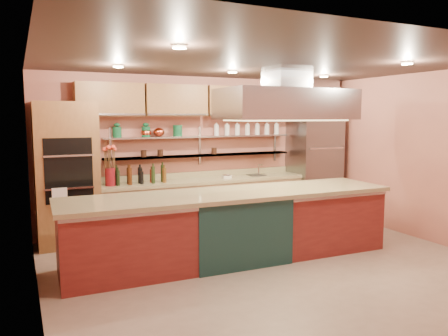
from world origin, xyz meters
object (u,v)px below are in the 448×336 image
island (232,226)px  kitchen_scale (227,176)px  copper_kettle (159,132)px  refrigerator (314,166)px  flower_vase (110,177)px  green_canister (178,131)px

island → kitchen_scale: size_ratio=30.09×
copper_kettle → refrigerator: bearing=-4.1°
refrigerator → copper_kettle: bearing=175.9°
island → refrigerator: bearing=33.9°
island → kitchen_scale: 1.93m
refrigerator → copper_kettle: refrigerator is taller
flower_vase → copper_kettle: copper_kettle is taller
kitchen_scale → green_canister: (-0.87, 0.22, 0.84)m
flower_vase → green_canister: (1.26, 0.22, 0.74)m
flower_vase → green_canister: size_ratio=1.48×
kitchen_scale → green_canister: 1.23m
island → copper_kettle: size_ratio=24.16×
refrigerator → copper_kettle: 3.31m
copper_kettle → green_canister: 0.35m
flower_vase → copper_kettle: bearing=13.6°
island → flower_vase: bearing=131.0°
island → green_canister: green_canister is taller
flower_vase → refrigerator: bearing=-0.1°
refrigerator → green_canister: 2.98m
copper_kettle → island: bearing=-76.1°
island → copper_kettle: 2.38m
green_canister → refrigerator: bearing=-4.6°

